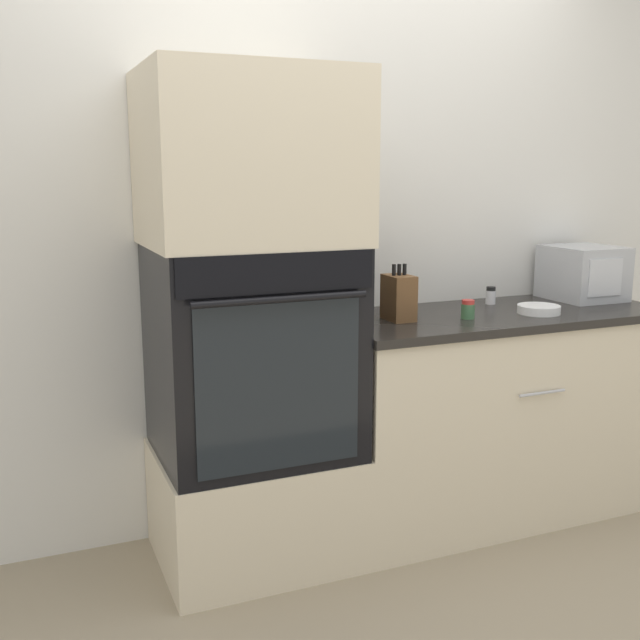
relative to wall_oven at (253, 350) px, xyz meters
The scene contains 11 objects.
ground_plane 0.96m from the wall_oven, 38.72° to the right, with size 12.00×12.00×0.00m, color gray.
wall_back 0.65m from the wall_oven, 42.04° to the left, with size 8.00×0.05×2.50m.
oven_cabinet_base 0.61m from the wall_oven, 90.00° to the left, with size 0.74×0.60×0.44m.
wall_oven is the anchor object (origin of this frame).
oven_cabinet_upper 0.70m from the wall_oven, 90.00° to the left, with size 0.74×0.60×0.61m.
counter_unit 1.17m from the wall_oven, ahead, with size 1.49×0.63×0.90m.
microwave 1.67m from the wall_oven, ahead, with size 0.30×0.33×0.25m.
knife_block 0.64m from the wall_oven, ahead, with size 0.10×0.14×0.23m.
bowl 1.24m from the wall_oven, ahead, with size 0.18×0.18×0.04m.
condiment_jar_near 0.90m from the wall_oven, ahead, with size 0.06×0.06×0.08m.
condiment_jar_mid 1.19m from the wall_oven, ahead, with size 0.04×0.04×0.08m.
Camera 1 is at (-1.19, -2.31, 1.49)m, focal length 42.00 mm.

